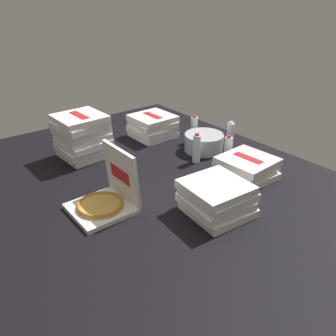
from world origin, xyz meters
TOP-DOWN VIEW (x-y plane):
  - ground_plane at (0.00, 0.00)m, footprint 3.20×2.40m
  - open_pizza_box at (-0.04, -0.35)m, footprint 0.34×0.35m
  - pizza_stack_center_near at (0.40, 0.14)m, footprint 0.39×0.39m
  - pizza_stack_left_far at (-0.80, -0.13)m, footprint 0.39×0.39m
  - pizza_stack_left_near at (0.22, 0.62)m, footprint 0.38×0.37m
  - pizza_stack_center_far at (-0.81, 0.55)m, footprint 0.36×0.36m
  - ice_bucket at (-0.30, 0.71)m, footprint 0.32×0.32m
  - water_bottle_0 at (0.00, 0.66)m, footprint 0.06×0.06m
  - water_bottle_1 at (-0.20, 0.91)m, footprint 0.06×0.06m
  - water_bottle_2 at (-0.50, 0.77)m, footprint 0.06×0.06m
  - water_bottle_3 at (-0.18, 0.51)m, footprint 0.06×0.06m

SIDE VIEW (x-z plane):
  - ground_plane at x=0.00m, z-range -0.02..0.00m
  - ice_bucket at x=-0.30m, z-range 0.00..0.14m
  - pizza_stack_left_near at x=0.22m, z-range 0.00..0.15m
  - open_pizza_box at x=-0.04m, z-range -0.11..0.26m
  - pizza_stack_center_near at x=0.40m, z-range 0.00..0.20m
  - pizza_stack_center_far at x=-0.81m, z-range 0.00..0.20m
  - water_bottle_0 at x=0.00m, z-range -0.01..0.23m
  - water_bottle_1 at x=-0.20m, z-range -0.01..0.23m
  - water_bottle_2 at x=-0.50m, z-range -0.01..0.23m
  - water_bottle_3 at x=-0.18m, z-range -0.01..0.23m
  - pizza_stack_left_far at x=-0.80m, z-range 0.00..0.35m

